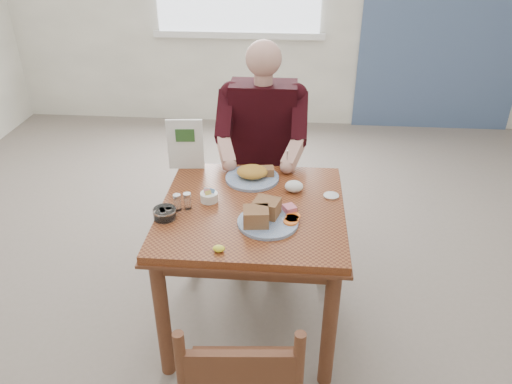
# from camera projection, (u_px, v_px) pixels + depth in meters

# --- Properties ---
(floor) EXTENTS (6.00, 6.00, 0.00)m
(floor) POSITION_uv_depth(u_px,v_px,m) (253.00, 319.00, 2.83)
(floor) COLOR #72685C
(floor) RESTS_ON ground
(lemon_wedge) EXTENTS (0.06, 0.04, 0.03)m
(lemon_wedge) POSITION_uv_depth(u_px,v_px,m) (219.00, 248.00, 2.13)
(lemon_wedge) COLOR #F6F633
(lemon_wedge) RESTS_ON table
(napkin) EXTENTS (0.10, 0.08, 0.06)m
(napkin) POSITION_uv_depth(u_px,v_px,m) (294.00, 186.00, 2.57)
(napkin) COLOR white
(napkin) RESTS_ON table
(metal_dish) EXTENTS (0.09, 0.09, 0.01)m
(metal_dish) POSITION_uv_depth(u_px,v_px,m) (331.00, 196.00, 2.54)
(metal_dish) COLOR silver
(metal_dish) RESTS_ON table
(table) EXTENTS (0.92, 0.92, 0.75)m
(table) POSITION_uv_depth(u_px,v_px,m) (252.00, 225.00, 2.51)
(table) COLOR brown
(table) RESTS_ON ground
(chair_far) EXTENTS (0.42, 0.42, 0.95)m
(chair_far) POSITION_uv_depth(u_px,v_px,m) (263.00, 179.00, 3.28)
(chair_far) COLOR brown
(chair_far) RESTS_ON ground
(diner) EXTENTS (0.53, 0.56, 1.39)m
(diner) POSITION_uv_depth(u_px,v_px,m) (262.00, 138.00, 3.04)
(diner) COLOR tan
(diner) RESTS_ON chair_far
(near_plate) EXTENTS (0.31, 0.29, 0.10)m
(near_plate) POSITION_uv_depth(u_px,v_px,m) (266.00, 216.00, 2.32)
(near_plate) COLOR white
(near_plate) RESTS_ON table
(far_plate) EXTENTS (0.33, 0.33, 0.08)m
(far_plate) POSITION_uv_depth(u_px,v_px,m) (253.00, 174.00, 2.69)
(far_plate) COLOR white
(far_plate) RESTS_ON table
(caddy) EXTENTS (0.10, 0.10, 0.07)m
(caddy) POSITION_uv_depth(u_px,v_px,m) (209.00, 197.00, 2.49)
(caddy) COLOR white
(caddy) RESTS_ON table
(shakers) EXTENTS (0.10, 0.07, 0.08)m
(shakers) POSITION_uv_depth(u_px,v_px,m) (182.00, 202.00, 2.42)
(shakers) COLOR white
(shakers) RESTS_ON table
(creamer) EXTENTS (0.13, 0.13, 0.05)m
(creamer) POSITION_uv_depth(u_px,v_px,m) (165.00, 213.00, 2.35)
(creamer) COLOR white
(creamer) RESTS_ON table
(menu) EXTENTS (0.20, 0.03, 0.29)m
(menu) POSITION_uv_depth(u_px,v_px,m) (185.00, 144.00, 2.75)
(menu) COLOR white
(menu) RESTS_ON table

